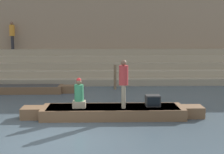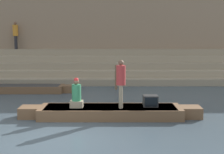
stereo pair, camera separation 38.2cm
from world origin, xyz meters
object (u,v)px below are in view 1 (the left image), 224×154
(mooring_post, at_px, (115,77))
(person_on_steps, at_px, (12,33))
(tv_set, at_px, (153,101))
(rowboat_main, at_px, (113,112))
(moored_boat_shore, at_px, (19,89))
(person_standing, at_px, (124,80))
(person_rowing, at_px, (79,96))

(mooring_post, distance_m, person_on_steps, 8.08)
(tv_set, bearing_deg, rowboat_main, 178.84)
(tv_set, height_order, moored_boat_shore, tv_set)
(moored_boat_shore, bearing_deg, tv_set, -37.06)
(person_standing, height_order, mooring_post, person_standing)
(person_rowing, xyz_separation_m, mooring_post, (1.48, 5.65, -0.16))
(person_rowing, distance_m, person_on_steps, 11.23)
(person_rowing, relative_size, mooring_post, 0.81)
(moored_boat_shore, bearing_deg, person_standing, -43.91)
(tv_set, xyz_separation_m, person_on_steps, (-7.70, 9.62, 2.37))
(person_rowing, height_order, tv_set, person_rowing)
(person_standing, height_order, tv_set, person_standing)
(rowboat_main, bearing_deg, moored_boat_shore, 137.07)
(person_standing, bearing_deg, rowboat_main, 155.43)
(moored_boat_shore, bearing_deg, mooring_post, 10.14)
(person_rowing, bearing_deg, mooring_post, 72.08)
(person_rowing, bearing_deg, person_standing, -5.38)
(person_on_steps, bearing_deg, moored_boat_shore, -118.74)
(tv_set, relative_size, moored_boat_shore, 0.09)
(tv_set, relative_size, person_on_steps, 0.29)
(person_standing, xyz_separation_m, person_rowing, (-1.56, 0.06, -0.55))
(person_on_steps, bearing_deg, tv_set, -98.40)
(moored_boat_shore, distance_m, person_on_steps, 5.93)
(person_standing, bearing_deg, mooring_post, 88.37)
(moored_boat_shore, bearing_deg, person_rowing, -54.19)
(rowboat_main, relative_size, tv_set, 12.40)
(rowboat_main, xyz_separation_m, person_standing, (0.37, -0.15, 1.16))
(person_on_steps, bearing_deg, rowboat_main, -104.22)
(rowboat_main, relative_size, mooring_post, 4.92)
(mooring_post, bearing_deg, tv_set, -78.06)
(person_standing, distance_m, mooring_post, 5.75)
(person_standing, height_order, moored_boat_shore, person_standing)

